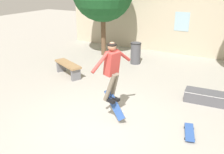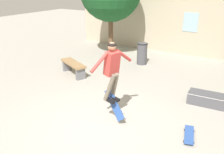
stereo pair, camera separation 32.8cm
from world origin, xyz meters
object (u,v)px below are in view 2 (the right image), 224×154
Objects in this scene: trash_bin at (142,53)px; skater at (112,67)px; skateboard_flipping at (114,105)px; park_bench at (73,66)px; skate_ledge at (211,100)px; skateboard_resting at (189,134)px.

skater is (1.44, -4.77, 1.03)m from trash_bin.
skateboard_flipping is at bearing 35.52° from skater.
park_bench is at bearing 165.51° from skateboard_flipping.
park_bench reaches higher than skate_ledge.
skater is at bearing -139.87° from skateboard_flipping.
skateboard_flipping reaches higher than skate_ledge.
park_bench is 1.56× the size of trash_bin.
trash_bin is 5.09m from skater.
skater is (3.12, -2.12, 1.16)m from park_bench.
trash_bin is 0.62× the size of skater.
park_bench is at bearing 177.90° from skate_ledge.
skater is (-2.01, -2.32, 1.35)m from skate_ledge.
park_bench is at bearing -124.16° from skateboard_resting.
park_bench is 0.96× the size of skater.
skateboard_resting is (1.94, 0.36, -1.45)m from skater.
skater is at bearing -94.50° from skateboard_resting.
skateboard_flipping is at bearing -72.48° from trash_bin.
skateboard_flipping is 1.96m from skateboard_resting.
skate_ledge is at bearing 63.39° from skater.
skate_ledge is 1.42× the size of trash_bin.
trash_bin is 1.16× the size of skateboard_resting.
trash_bin is 1.20× the size of skateboard_flipping.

